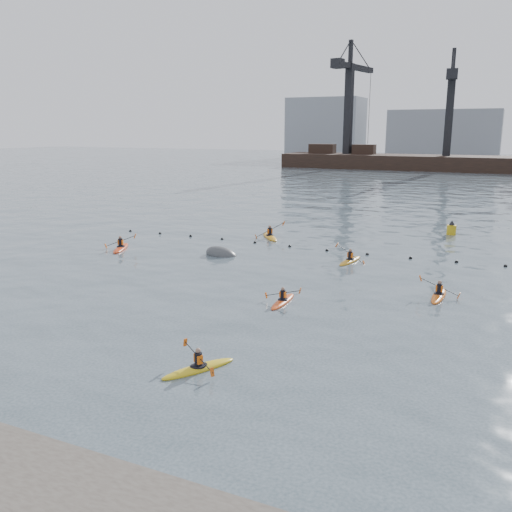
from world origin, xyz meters
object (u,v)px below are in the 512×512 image
(kayaker_5, at_px, (270,236))
(kayaker_3, at_px, (350,260))
(kayaker_4, at_px, (439,295))
(kayaker_1, at_px, (199,368))
(kayaker_0, at_px, (283,301))
(nav_buoy, at_px, (451,230))
(kayaker_2, at_px, (121,247))
(mooring_buoy, at_px, (222,255))

(kayaker_5, bearing_deg, kayaker_3, -70.46)
(kayaker_4, bearing_deg, kayaker_1, 63.53)
(kayaker_3, bearing_deg, kayaker_0, -86.22)
(kayaker_3, height_order, nav_buoy, nav_buoy)
(kayaker_5, bearing_deg, kayaker_2, -171.18)
(kayaker_1, relative_size, kayaker_3, 0.93)
(kayaker_5, height_order, mooring_buoy, kayaker_5)
(kayaker_4, height_order, mooring_buoy, kayaker_4)
(kayaker_0, height_order, kayaker_1, kayaker_1)
(kayaker_2, distance_m, kayaker_4, 23.17)
(kayaker_0, relative_size, kayaker_1, 0.98)
(kayaker_1, height_order, nav_buoy, nav_buoy)
(kayaker_1, relative_size, nav_buoy, 2.12)
(kayaker_0, height_order, kayaker_2, kayaker_2)
(kayaker_5, distance_m, mooring_buoy, 7.41)
(kayaker_2, relative_size, kayaker_4, 1.10)
(kayaker_0, distance_m, kayaker_4, 8.46)
(kayaker_2, distance_m, kayaker_5, 12.09)
(kayaker_1, height_order, mooring_buoy, kayaker_1)
(kayaker_5, xyz_separation_m, mooring_buoy, (-0.53, -7.39, -0.11))
(kayaker_5, bearing_deg, kayaker_4, -74.33)
(kayaker_3, bearing_deg, kayaker_1, -83.55)
(mooring_buoy, bearing_deg, kayaker_3, 12.72)
(kayaker_4, relative_size, kayaker_5, 0.95)
(kayaker_5, relative_size, nav_buoy, 2.39)
(kayaker_3, height_order, kayaker_4, kayaker_3)
(kayaker_1, relative_size, kayaker_4, 0.94)
(kayaker_2, distance_m, kayaker_3, 16.97)
(kayaker_3, distance_m, mooring_buoy, 9.01)
(kayaker_1, distance_m, nav_buoy, 32.45)
(kayaker_1, xyz_separation_m, kayaker_5, (-7.63, 24.32, 0.02))
(kayaker_1, relative_size, kayaker_5, 0.89)
(kayaker_2, bearing_deg, kayaker_1, -68.42)
(kayaker_1, distance_m, kayaker_4, 14.98)
(kayaker_3, distance_m, kayaker_5, 9.87)
(kayaker_3, relative_size, kayaker_4, 1.01)
(kayaker_5, xyz_separation_m, nav_buoy, (13.50, 7.59, 0.31))
(kayaker_0, relative_size, kayaker_2, 0.84)
(kayaker_3, distance_m, kayaker_4, 8.56)
(kayaker_0, distance_m, kayaker_3, 10.14)
(kayaker_4, bearing_deg, nav_buoy, -84.94)
(kayaker_4, xyz_separation_m, kayaker_5, (-14.66, 11.08, 0.02))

